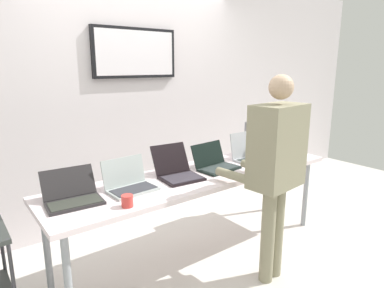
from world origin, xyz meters
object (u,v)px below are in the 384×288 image
(laptop_station_3, at_px, (215,163))
(coffee_mug, at_px, (127,201))
(equipment_box, at_px, (269,137))
(laptop_station_4, at_px, (250,154))
(laptop_station_2, at_px, (177,171))
(laptop_station_0, at_px, (72,195))
(workbench, at_px, (200,180))
(laptop_station_1, at_px, (129,183))
(person, at_px, (276,161))

(laptop_station_3, xyz_separation_m, coffee_mug, (-1.03, -0.28, -0.01))
(equipment_box, distance_m, laptop_station_3, 0.91)
(laptop_station_4, relative_size, coffee_mug, 4.21)
(equipment_box, xyz_separation_m, laptop_station_2, (-1.31, -0.12, -0.10))
(laptop_station_0, relative_size, laptop_station_2, 0.93)
(laptop_station_0, xyz_separation_m, coffee_mug, (0.27, -0.30, -0.01))
(workbench, height_order, laptop_station_0, laptop_station_0)
(laptop_station_1, distance_m, laptop_station_2, 0.46)
(laptop_station_3, height_order, laptop_station_4, laptop_station_4)
(equipment_box, relative_size, laptop_station_1, 1.13)
(laptop_station_0, relative_size, laptop_station_3, 0.98)
(laptop_station_0, height_order, laptop_station_1, laptop_station_1)
(laptop_station_3, relative_size, laptop_station_4, 1.18)
(laptop_station_2, height_order, person, person)
(person, bearing_deg, laptop_station_1, 144.66)
(workbench, relative_size, laptop_station_4, 7.99)
(equipment_box, relative_size, laptop_station_0, 1.07)
(workbench, height_order, coffee_mug, coffee_mug)
(laptop_station_2, bearing_deg, coffee_mug, -154.37)
(equipment_box, xyz_separation_m, laptop_station_3, (-0.89, -0.13, -0.11))
(laptop_station_1, bearing_deg, person, -35.34)
(laptop_station_3, distance_m, laptop_station_4, 0.46)
(laptop_station_2, distance_m, person, 0.82)
(workbench, bearing_deg, person, -68.63)
(laptop_station_1, distance_m, laptop_station_3, 0.87)
(laptop_station_2, bearing_deg, equipment_box, 5.04)
(laptop_station_1, bearing_deg, laptop_station_2, 2.28)
(laptop_station_1, bearing_deg, laptop_station_4, 0.09)
(workbench, bearing_deg, laptop_station_0, 177.20)
(laptop_station_1, bearing_deg, coffee_mug, -119.50)
(laptop_station_2, height_order, coffee_mug, laptop_station_2)
(equipment_box, distance_m, coffee_mug, 1.97)
(equipment_box, distance_m, laptop_station_2, 1.32)
(person, distance_m, coffee_mug, 1.15)
(workbench, bearing_deg, laptop_station_2, 168.15)
(laptop_station_1, distance_m, coffee_mug, 0.32)
(laptop_station_3, xyz_separation_m, person, (0.04, -0.65, 0.16))
(laptop_station_3, distance_m, person, 0.67)
(equipment_box, bearing_deg, coffee_mug, -167.97)
(workbench, relative_size, laptop_station_0, 6.92)
(workbench, xyz_separation_m, laptop_station_2, (-0.21, 0.04, 0.11))
(laptop_station_3, bearing_deg, laptop_station_2, 178.22)
(laptop_station_1, height_order, laptop_station_4, laptop_station_4)
(equipment_box, bearing_deg, laptop_station_1, -175.67)
(equipment_box, relative_size, laptop_station_2, 0.99)
(laptop_station_0, distance_m, laptop_station_1, 0.42)
(laptop_station_2, height_order, laptop_station_3, laptop_station_2)
(workbench, distance_m, laptop_station_0, 1.10)
(laptop_station_3, distance_m, coffee_mug, 1.07)
(equipment_box, height_order, coffee_mug, equipment_box)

